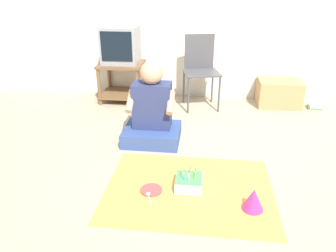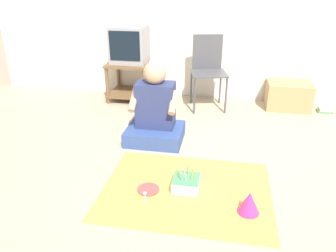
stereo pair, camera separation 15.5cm
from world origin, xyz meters
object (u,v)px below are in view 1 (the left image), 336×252
(folding_chair, at_px, (200,66))
(cardboard_box_stack, at_px, (279,93))
(person_seated, at_px, (152,113))
(book_pile, at_px, (315,107))
(tv, at_px, (121,45))
(paper_plate, at_px, (151,190))
(party_hat_blue, at_px, (253,199))
(birthday_cake, at_px, (189,182))

(folding_chair, xyz_separation_m, cardboard_box_stack, (1.00, 0.12, -0.35))
(folding_chair, relative_size, person_seated, 1.01)
(book_pile, relative_size, person_seated, 0.20)
(folding_chair, relative_size, cardboard_box_stack, 1.66)
(tv, xyz_separation_m, paper_plate, (0.71, -2.02, -0.71))
(cardboard_box_stack, relative_size, paper_plate, 3.10)
(tv, distance_m, person_seated, 1.36)
(person_seated, height_order, party_hat_blue, person_seated)
(book_pile, bearing_deg, cardboard_box_stack, 170.36)
(tv, xyz_separation_m, person_seated, (0.58, -1.15, -0.43))
(tv, distance_m, birthday_cake, 2.29)
(folding_chair, height_order, book_pile, folding_chair)
(birthday_cake, height_order, party_hat_blue, birthday_cake)
(folding_chair, height_order, party_hat_blue, folding_chair)
(birthday_cake, bearing_deg, party_hat_blue, -23.12)
(person_seated, height_order, paper_plate, person_seated)
(folding_chair, bearing_deg, birthday_cake, -90.52)
(tv, height_order, party_hat_blue, tv)
(tv, bearing_deg, paper_plate, -70.52)
(cardboard_box_stack, distance_m, book_pile, 0.47)
(person_seated, bearing_deg, birthday_cake, -62.56)
(cardboard_box_stack, bearing_deg, person_seated, -141.11)
(cardboard_box_stack, bearing_deg, folding_chair, -173.44)
(book_pile, distance_m, party_hat_blue, 2.31)
(cardboard_box_stack, height_order, paper_plate, cardboard_box_stack)
(book_pile, xyz_separation_m, person_seated, (-1.88, -1.08, 0.26))
(party_hat_blue, bearing_deg, cardboard_box_stack, 75.55)
(book_pile, relative_size, birthday_cake, 0.86)
(folding_chair, xyz_separation_m, party_hat_blue, (0.45, -2.04, -0.42))
(folding_chair, bearing_deg, tv, 174.16)
(party_hat_blue, bearing_deg, folding_chair, 102.33)
(cardboard_box_stack, xyz_separation_m, birthday_cake, (-1.02, -1.96, -0.11))
(book_pile, xyz_separation_m, party_hat_blue, (-1.00, -2.08, 0.06))
(cardboard_box_stack, height_order, book_pile, cardboard_box_stack)
(tv, relative_size, paper_plate, 2.67)
(tv, height_order, cardboard_box_stack, tv)
(birthday_cake, bearing_deg, person_seated, 117.44)
(tv, xyz_separation_m, book_pile, (2.46, -0.06, -0.70))
(cardboard_box_stack, xyz_separation_m, paper_plate, (-1.30, -2.03, -0.15))
(person_seated, bearing_deg, paper_plate, -81.35)
(folding_chair, distance_m, cardboard_box_stack, 1.07)
(book_pile, distance_m, person_seated, 2.18)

